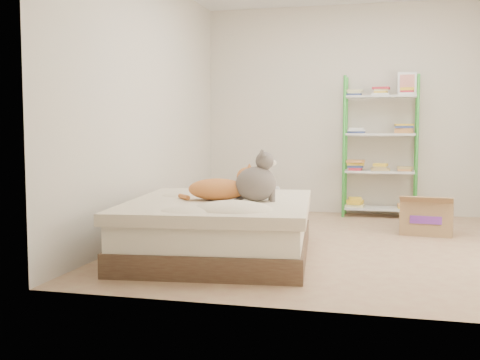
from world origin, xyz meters
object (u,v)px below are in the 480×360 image
(shelf_unit, at_px, (381,147))
(cardboard_box, at_px, (427,216))
(grey_cat, at_px, (256,176))
(bed, at_px, (220,228))
(white_bin, at_px, (267,201))
(orange_cat, at_px, (217,186))

(shelf_unit, bearing_deg, cardboard_box, -65.88)
(grey_cat, distance_m, cardboard_box, 2.17)
(bed, bearing_deg, white_bin, 85.64)
(shelf_unit, xyz_separation_m, cardboard_box, (0.49, -1.10, -0.67))
(grey_cat, xyz_separation_m, white_bin, (-0.40, 2.38, -0.50))
(orange_cat, xyz_separation_m, shelf_unit, (1.28, 2.65, 0.25))
(grey_cat, relative_size, cardboard_box, 0.76)
(orange_cat, relative_size, shelf_unit, 0.33)
(orange_cat, height_order, white_bin, orange_cat)
(cardboard_box, height_order, white_bin, cardboard_box)
(bed, relative_size, grey_cat, 4.85)
(bed, distance_m, cardboard_box, 2.33)
(bed, bearing_deg, shelf_unit, 57.91)
(orange_cat, distance_m, grey_cat, 0.34)
(grey_cat, bearing_deg, orange_cat, 72.95)
(bed, xyz_separation_m, grey_cat, (0.31, -0.00, 0.44))
(bed, bearing_deg, grey_cat, -7.14)
(orange_cat, distance_m, white_bin, 2.43)
(bed, height_order, shelf_unit, shelf_unit)
(orange_cat, bearing_deg, bed, 40.49)
(cardboard_box, bearing_deg, white_bin, 161.63)
(white_bin, bearing_deg, grey_cat, -80.50)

